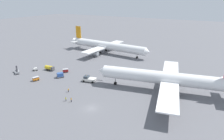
{
  "coord_description": "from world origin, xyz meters",
  "views": [
    {
      "loc": [
        33.03,
        -44.69,
        34.3
      ],
      "look_at": [
        -6.43,
        25.61,
        4.0
      ],
      "focal_mm": 30.84,
      "sensor_mm": 36.0,
      "label": 1
    }
  ],
  "objects_px": {
    "gse_baggage_cart_near_cluster": "(36,79)",
    "gse_container_dolly_flat": "(60,75)",
    "airliner_at_gate_left": "(107,46)",
    "ground_crew_marshaller_foreground": "(66,99)",
    "ground_crew_wing_walker_right": "(71,100)",
    "gse_fuel_bowser_stubby": "(50,68)",
    "airliner_being_pushed": "(165,78)",
    "ground_crew_ramp_agent_by_cones": "(68,90)",
    "pushback_tug": "(89,79)",
    "gse_baggage_cart_trailing": "(65,71)",
    "gse_belt_loader_portside": "(17,72)",
    "gse_gpu_cart_small": "(35,69)"
  },
  "relations": [
    {
      "from": "gse_baggage_cart_trailing",
      "to": "ground_crew_ramp_agent_by_cones",
      "type": "bearing_deg",
      "value": -45.04
    },
    {
      "from": "pushback_tug",
      "to": "ground_crew_marshaller_foreground",
      "type": "bearing_deg",
      "value": -80.59
    },
    {
      "from": "gse_fuel_bowser_stubby",
      "to": "gse_baggage_cart_near_cluster",
      "type": "bearing_deg",
      "value": -70.7
    },
    {
      "from": "gse_gpu_cart_small",
      "to": "ground_crew_marshaller_foreground",
      "type": "bearing_deg",
      "value": -24.49
    },
    {
      "from": "ground_crew_ramp_agent_by_cones",
      "to": "ground_crew_marshaller_foreground",
      "type": "xyz_separation_m",
      "value": [
        3.94,
        -5.81,
        -0.0
      ]
    },
    {
      "from": "ground_crew_ramp_agent_by_cones",
      "to": "gse_gpu_cart_small",
      "type": "bearing_deg",
      "value": 162.07
    },
    {
      "from": "gse_baggage_cart_trailing",
      "to": "ground_crew_ramp_agent_by_cones",
      "type": "xyz_separation_m",
      "value": [
        15.53,
        -15.55,
        -0.06
      ]
    },
    {
      "from": "gse_gpu_cart_small",
      "to": "ground_crew_wing_walker_right",
      "type": "distance_m",
      "value": 39.44
    },
    {
      "from": "pushback_tug",
      "to": "gse_fuel_bowser_stubby",
      "type": "distance_m",
      "value": 25.27
    },
    {
      "from": "gse_fuel_bowser_stubby",
      "to": "gse_container_dolly_flat",
      "type": "bearing_deg",
      "value": -21.36
    },
    {
      "from": "gse_container_dolly_flat",
      "to": "airliner_being_pushed",
      "type": "bearing_deg",
      "value": 11.84
    },
    {
      "from": "gse_baggage_cart_near_cluster",
      "to": "ground_crew_marshaller_foreground",
      "type": "height_order",
      "value": "gse_baggage_cart_near_cluster"
    },
    {
      "from": "airliner_at_gate_left",
      "to": "gse_baggage_cart_near_cluster",
      "type": "xyz_separation_m",
      "value": [
        -4.28,
        -54.33,
        -4.03
      ]
    },
    {
      "from": "airliner_being_pushed",
      "to": "ground_crew_marshaller_foreground",
      "type": "relative_size",
      "value": 34.38
    },
    {
      "from": "airliner_at_gate_left",
      "to": "gse_baggage_cart_near_cluster",
      "type": "distance_m",
      "value": 54.65
    },
    {
      "from": "ground_crew_marshaller_foreground",
      "to": "pushback_tug",
      "type": "bearing_deg",
      "value": 99.41
    },
    {
      "from": "gse_belt_loader_portside",
      "to": "gse_fuel_bowser_stubby",
      "type": "bearing_deg",
      "value": 45.25
    },
    {
      "from": "gse_baggage_cart_near_cluster",
      "to": "gse_belt_loader_portside",
      "type": "xyz_separation_m",
      "value": [
        -15.0,
        1.58,
        -0.04
      ]
    },
    {
      "from": "gse_belt_loader_portside",
      "to": "gse_baggage_cart_trailing",
      "type": "bearing_deg",
      "value": 32.87
    },
    {
      "from": "gse_baggage_cart_near_cluster",
      "to": "gse_baggage_cart_trailing",
      "type": "distance_m",
      "value": 14.79
    },
    {
      "from": "gse_baggage_cart_near_cluster",
      "to": "gse_fuel_bowser_stubby",
      "type": "distance_m",
      "value": 13.09
    },
    {
      "from": "airliner_being_pushed",
      "to": "ground_crew_marshaller_foreground",
      "type": "height_order",
      "value": "airliner_being_pushed"
    },
    {
      "from": "airliner_at_gate_left",
      "to": "ground_crew_ramp_agent_by_cones",
      "type": "distance_m",
      "value": 58.06
    },
    {
      "from": "airliner_at_gate_left",
      "to": "gse_fuel_bowser_stubby",
      "type": "height_order",
      "value": "airliner_at_gate_left"
    },
    {
      "from": "pushback_tug",
      "to": "ground_crew_ramp_agent_by_cones",
      "type": "xyz_separation_m",
      "value": [
        -0.96,
        -12.22,
        -0.37
      ]
    },
    {
      "from": "gse_baggage_cart_near_cluster",
      "to": "gse_container_dolly_flat",
      "type": "distance_m",
      "value": 10.49
    },
    {
      "from": "airliner_at_gate_left",
      "to": "airliner_being_pushed",
      "type": "bearing_deg",
      "value": -37.65
    },
    {
      "from": "gse_belt_loader_portside",
      "to": "gse_baggage_cart_trailing",
      "type": "relative_size",
      "value": 1.54
    },
    {
      "from": "airliner_being_pushed",
      "to": "gse_container_dolly_flat",
      "type": "xyz_separation_m",
      "value": [
        -45.27,
        -9.49,
        -4.26
      ]
    },
    {
      "from": "pushback_tug",
      "to": "gse_baggage_cart_trailing",
      "type": "relative_size",
      "value": 2.93
    },
    {
      "from": "gse_baggage_cart_near_cluster",
      "to": "ground_crew_ramp_agent_by_cones",
      "type": "relative_size",
      "value": 1.99
    },
    {
      "from": "airliner_at_gate_left",
      "to": "ground_crew_marshaller_foreground",
      "type": "height_order",
      "value": "airliner_at_gate_left"
    },
    {
      "from": "pushback_tug",
      "to": "gse_container_dolly_flat",
      "type": "height_order",
      "value": "pushback_tug"
    },
    {
      "from": "pushback_tug",
      "to": "ground_crew_marshaller_foreground",
      "type": "relative_size",
      "value": 5.82
    },
    {
      "from": "ground_crew_marshaller_foreground",
      "to": "ground_crew_wing_walker_right",
      "type": "distance_m",
      "value": 2.08
    },
    {
      "from": "gse_container_dolly_flat",
      "to": "ground_crew_marshaller_foreground",
      "type": "height_order",
      "value": "gse_container_dolly_flat"
    },
    {
      "from": "airliner_at_gate_left",
      "to": "pushback_tug",
      "type": "distance_m",
      "value": 46.75
    },
    {
      "from": "ground_crew_marshaller_foreground",
      "to": "gse_container_dolly_flat",
      "type": "bearing_deg",
      "value": 138.29
    },
    {
      "from": "airliner_being_pushed",
      "to": "gse_gpu_cart_small",
      "type": "distance_m",
      "value": 63.37
    },
    {
      "from": "airliner_at_gate_left",
      "to": "ground_crew_marshaller_foreground",
      "type": "relative_size",
      "value": 38.07
    },
    {
      "from": "airliner_being_pushed",
      "to": "gse_fuel_bowser_stubby",
      "type": "relative_size",
      "value": 10.6
    },
    {
      "from": "gse_belt_loader_portside",
      "to": "gse_baggage_cart_trailing",
      "type": "distance_m",
      "value": 23.11
    },
    {
      "from": "pushback_tug",
      "to": "ground_crew_marshaller_foreground",
      "type": "xyz_separation_m",
      "value": [
        2.99,
        -18.03,
        -0.37
      ]
    },
    {
      "from": "airliner_at_gate_left",
      "to": "gse_container_dolly_flat",
      "type": "relative_size",
      "value": 15.21
    },
    {
      "from": "airliner_at_gate_left",
      "to": "airliner_being_pushed",
      "type": "relative_size",
      "value": 1.11
    },
    {
      "from": "gse_baggage_cart_trailing",
      "to": "ground_crew_wing_walker_right",
      "type": "relative_size",
      "value": 1.85
    },
    {
      "from": "gse_gpu_cart_small",
      "to": "gse_container_dolly_flat",
      "type": "distance_m",
      "value": 17.28
    },
    {
      "from": "ground_crew_marshaller_foreground",
      "to": "airliner_at_gate_left",
      "type": "bearing_deg",
      "value": 107.66
    },
    {
      "from": "pushback_tug",
      "to": "ground_crew_ramp_agent_by_cones",
      "type": "height_order",
      "value": "pushback_tug"
    },
    {
      "from": "airliner_being_pushed",
      "to": "gse_belt_loader_portside",
      "type": "distance_m",
      "value": 69.06
    }
  ]
}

